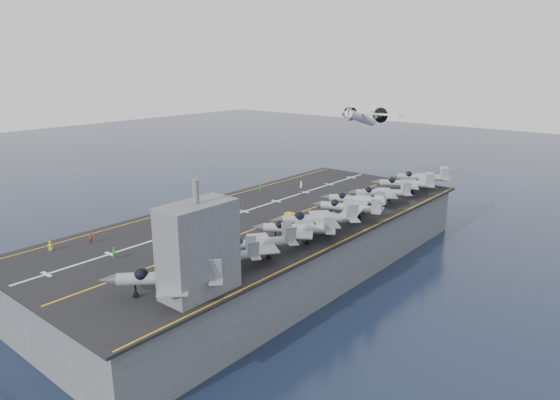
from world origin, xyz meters
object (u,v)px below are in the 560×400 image
Objects in this scene: fighter_jet_0 at (170,276)px; island_superstructure at (198,238)px; tow_cart_a at (199,243)px; transport_plane at (361,118)px.

island_superstructure is at bearing 54.72° from fighter_jet_0.
island_superstructure is 18.11m from tow_cart_a.
fighter_jet_0 is (-2.17, -3.07, -4.80)m from island_superstructure.
fighter_jet_0 is 17.66m from tow_cart_a.
transport_plane reaches higher than island_superstructure.
transport_plane is at bearing 102.47° from tow_cart_a.
island_superstructure is 93.64m from transport_plane.
island_superstructure is at bearing -71.36° from transport_plane.
fighter_jet_0 is at bearing -53.04° from tow_cart_a.
island_superstructure is 5.92× the size of tow_cart_a.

